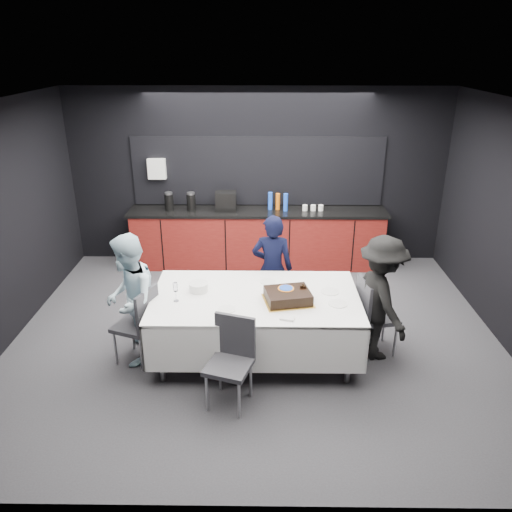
{
  "coord_description": "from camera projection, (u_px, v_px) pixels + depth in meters",
  "views": [
    {
      "loc": [
        0.07,
        -5.36,
        3.39
      ],
      "look_at": [
        0.0,
        0.1,
        1.05
      ],
      "focal_mm": 35.0,
      "sensor_mm": 36.0,
      "label": 1
    }
  ],
  "objects": [
    {
      "name": "chair_near",
      "position": [
        231.0,
        355.0,
        4.95
      ],
      "size": [
        0.53,
        0.53,
        0.92
      ],
      "color": "#333338",
      "rests_on": "ground"
    },
    {
      "name": "room_shell",
      "position": [
        256.0,
        193.0,
        5.53
      ],
      "size": [
        6.04,
        5.04,
        2.82
      ],
      "color": "white",
      "rests_on": "ground"
    },
    {
      "name": "champagne_flute",
      "position": [
        175.0,
        288.0,
        5.41
      ],
      "size": [
        0.06,
        0.06,
        0.22
      ],
      "color": "white",
      "rests_on": "party_table"
    },
    {
      "name": "loose_plate_near",
      "position": [
        227.0,
        309.0,
        5.29
      ],
      "size": [
        0.18,
        0.18,
        0.01
      ],
      "primitive_type": "cylinder",
      "color": "white",
      "rests_on": "party_table"
    },
    {
      "name": "person_center",
      "position": [
        272.0,
        269.0,
        6.39
      ],
      "size": [
        0.56,
        0.39,
        1.44
      ],
      "primitive_type": "imported",
      "rotation": [
        0.0,
        0.0,
        3.05
      ],
      "color": "black",
      "rests_on": "ground"
    },
    {
      "name": "person_left",
      "position": [
        130.0,
        300.0,
        5.53
      ],
      "size": [
        0.64,
        0.79,
        1.52
      ],
      "primitive_type": "imported",
      "rotation": [
        0.0,
        0.0,
        -1.48
      ],
      "color": "silver",
      "rests_on": "ground"
    },
    {
      "name": "fork_pile",
      "position": [
        287.0,
        318.0,
        5.11
      ],
      "size": [
        0.17,
        0.13,
        0.02
      ],
      "primitive_type": "cube",
      "rotation": [
        0.0,
        0.0,
        -0.25
      ],
      "color": "white",
      "rests_on": "party_table"
    },
    {
      "name": "ground",
      "position": [
        256.0,
        336.0,
        6.26
      ],
      "size": [
        6.0,
        6.0,
        0.0
      ],
      "primitive_type": "plane",
      "color": "#3C3C40",
      "rests_on": "ground"
    },
    {
      "name": "person_right",
      "position": [
        381.0,
        298.0,
        5.61
      ],
      "size": [
        0.8,
        1.07,
        1.48
      ],
      "primitive_type": "imported",
      "rotation": [
        0.0,
        0.0,
        1.86
      ],
      "color": "black",
      "rests_on": "ground"
    },
    {
      "name": "loose_plate_right_b",
      "position": [
        338.0,
        304.0,
        5.41
      ],
      "size": [
        0.21,
        0.21,
        0.01
      ],
      "primitive_type": "cylinder",
      "color": "white",
      "rests_on": "party_table"
    },
    {
      "name": "loose_plate_right_a",
      "position": [
        330.0,
        291.0,
        5.67
      ],
      "size": [
        0.21,
        0.21,
        0.01
      ],
      "primitive_type": "cylinder",
      "color": "white",
      "rests_on": "party_table"
    },
    {
      "name": "loose_plate_far",
      "position": [
        268.0,
        282.0,
        5.9
      ],
      "size": [
        0.18,
        0.18,
        0.01
      ],
      "primitive_type": "cylinder",
      "color": "white",
      "rests_on": "party_table"
    },
    {
      "name": "chair_right",
      "position": [
        372.0,
        311.0,
        5.77
      ],
      "size": [
        0.48,
        0.48,
        0.92
      ],
      "color": "#333338",
      "rests_on": "ground"
    },
    {
      "name": "chair_left",
      "position": [
        140.0,
        320.0,
        5.57
      ],
      "size": [
        0.54,
        0.54,
        0.92
      ],
      "color": "#333338",
      "rests_on": "ground"
    },
    {
      "name": "kitchenette",
      "position": [
        257.0,
        233.0,
        8.08
      ],
      "size": [
        4.1,
        0.64,
        2.05
      ],
      "color": "#5F120F",
      "rests_on": "ground"
    },
    {
      "name": "cake_assembly",
      "position": [
        288.0,
        296.0,
        5.44
      ],
      "size": [
        0.58,
        0.51,
        0.16
      ],
      "color": "gold",
      "rests_on": "party_table"
    },
    {
      "name": "plate_stack",
      "position": [
        199.0,
        287.0,
        5.67
      ],
      "size": [
        0.22,
        0.22,
        0.1
      ],
      "primitive_type": "cylinder",
      "color": "white",
      "rests_on": "party_table"
    },
    {
      "name": "party_table",
      "position": [
        255.0,
        307.0,
        5.64
      ],
      "size": [
        2.32,
        1.32,
        0.78
      ],
      "color": "#99999E",
      "rests_on": "ground"
    }
  ]
}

